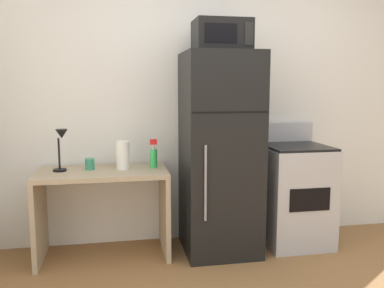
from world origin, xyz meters
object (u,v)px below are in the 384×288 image
at_px(coffee_mug, 90,164).
at_px(refrigerator, 220,154).
at_px(desk, 103,197).
at_px(oven_range, 294,194).
at_px(spray_bottle, 153,156).
at_px(microwave, 222,36).
at_px(desk_lamp, 61,143).
at_px(paper_towel_roll, 123,155).

xyz_separation_m(coffee_mug, refrigerator, (1.11, -0.11, 0.07)).
distance_m(desk, oven_range, 1.73).
height_order(spray_bottle, oven_range, oven_range).
bearing_deg(oven_range, microwave, -176.00).
bearing_deg(coffee_mug, desk_lamp, -171.13).
distance_m(spray_bottle, paper_towel_roll, 0.26).
distance_m(paper_towel_roll, oven_range, 1.61).
bearing_deg(spray_bottle, microwave, -11.25).
xyz_separation_m(paper_towel_roll, refrigerator, (0.83, -0.08, -0.00)).
xyz_separation_m(spray_bottle, microwave, (0.57, -0.11, 1.02)).
bearing_deg(desk_lamp, desk, -4.08).
distance_m(desk, spray_bottle, 0.55).
xyz_separation_m(paper_towel_roll, coffee_mug, (-0.28, 0.03, -0.07)).
bearing_deg(paper_towel_roll, refrigerator, -5.23).
relative_size(spray_bottle, microwave, 0.54).
distance_m(desk, coffee_mug, 0.30).
distance_m(spray_bottle, oven_range, 1.35).
relative_size(microwave, oven_range, 0.42).
height_order(desk_lamp, oven_range, desk_lamp).
height_order(paper_towel_roll, coffee_mug, paper_towel_roll).
height_order(desk_lamp, coffee_mug, desk_lamp).
height_order(desk, spray_bottle, spray_bottle).
bearing_deg(microwave, spray_bottle, 168.75).
xyz_separation_m(spray_bottle, coffee_mug, (-0.54, 0.01, -0.05)).
height_order(coffee_mug, oven_range, oven_range).
distance_m(paper_towel_roll, microwave, 1.30).
relative_size(desk, oven_range, 0.99).
height_order(desk_lamp, spray_bottle, desk_lamp).
height_order(desk_lamp, paper_towel_roll, desk_lamp).
bearing_deg(paper_towel_roll, microwave, -6.67).
bearing_deg(spray_bottle, desk_lamp, -178.41).
relative_size(paper_towel_roll, oven_range, 0.22).
bearing_deg(oven_range, refrigerator, -177.68).
xyz_separation_m(desk, refrigerator, (1.01, -0.05, 0.35)).
distance_m(coffee_mug, oven_range, 1.86).
bearing_deg(coffee_mug, spray_bottle, -1.42).
xyz_separation_m(refrigerator, oven_range, (0.72, 0.03, -0.40)).
height_order(desk, coffee_mug, coffee_mug).
height_order(coffee_mug, microwave, microwave).
distance_m(desk_lamp, oven_range, 2.12).
bearing_deg(desk, spray_bottle, 5.79).
distance_m(desk, refrigerator, 1.07).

